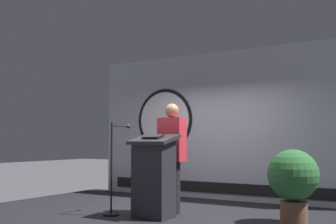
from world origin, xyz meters
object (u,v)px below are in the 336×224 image
potted_plant (293,179)px  speaker_person (172,157)px  podium (154,177)px  microphone_stand (114,182)px

potted_plant → speaker_person: bearing=-176.2°
podium → potted_plant: size_ratio=1.22×
speaker_person → potted_plant: speaker_person is taller
potted_plant → microphone_stand: bearing=-164.5°
microphone_stand → potted_plant: (2.49, 0.69, 0.11)m
microphone_stand → potted_plant: 2.59m
podium → speaker_person: (0.02, 0.48, 0.27)m
speaker_person → microphone_stand: (-0.67, -0.57, -0.37)m
podium → microphone_stand: size_ratio=0.87×
podium → speaker_person: speaker_person is taller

